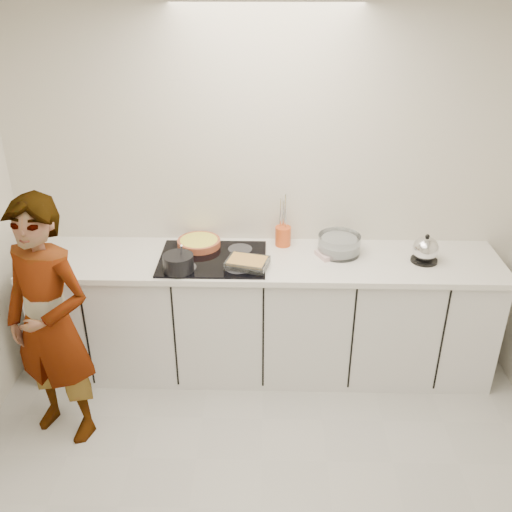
{
  "coord_description": "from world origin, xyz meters",
  "views": [
    {
      "loc": [
        0.03,
        -2.17,
        2.71
      ],
      "look_at": [
        -0.05,
        1.05,
        1.05
      ],
      "focal_mm": 40.0,
      "sensor_mm": 36.0,
      "label": 1
    }
  ],
  "objects_px": {
    "mixing_bowl": "(339,245)",
    "cook": "(50,324)",
    "saucepan": "(178,263)",
    "utensil_crock": "(283,236)",
    "hob": "(213,259)",
    "tart_dish": "(199,243)",
    "baking_dish": "(247,263)",
    "kettle": "(425,250)"
  },
  "relations": [
    {
      "from": "hob",
      "to": "baking_dish",
      "type": "bearing_deg",
      "value": -25.85
    },
    {
      "from": "baking_dish",
      "to": "hob",
      "type": "bearing_deg",
      "value": 154.15
    },
    {
      "from": "utensil_crock",
      "to": "cook",
      "type": "relative_size",
      "value": 0.09
    },
    {
      "from": "kettle",
      "to": "utensil_crock",
      "type": "xyz_separation_m",
      "value": [
        -0.95,
        0.23,
        -0.02
      ]
    },
    {
      "from": "mixing_bowl",
      "to": "hob",
      "type": "bearing_deg",
      "value": -172.29
    },
    {
      "from": "tart_dish",
      "to": "cook",
      "type": "bearing_deg",
      "value": -133.95
    },
    {
      "from": "tart_dish",
      "to": "kettle",
      "type": "xyz_separation_m",
      "value": [
        1.55,
        -0.17,
        0.04
      ]
    },
    {
      "from": "saucepan",
      "to": "tart_dish",
      "type": "bearing_deg",
      "value": 75.78
    },
    {
      "from": "utensil_crock",
      "to": "cook",
      "type": "xyz_separation_m",
      "value": [
        -1.39,
        -0.89,
        -0.17
      ]
    },
    {
      "from": "tart_dish",
      "to": "kettle",
      "type": "relative_size",
      "value": 1.64
    },
    {
      "from": "hob",
      "to": "cook",
      "type": "xyz_separation_m",
      "value": [
        -0.91,
        -0.65,
        -0.11
      ]
    },
    {
      "from": "kettle",
      "to": "cook",
      "type": "distance_m",
      "value": 2.44
    },
    {
      "from": "cook",
      "to": "hob",
      "type": "bearing_deg",
      "value": 55.43
    },
    {
      "from": "tart_dish",
      "to": "cook",
      "type": "distance_m",
      "value": 1.16
    },
    {
      "from": "utensil_crock",
      "to": "kettle",
      "type": "bearing_deg",
      "value": -13.62
    },
    {
      "from": "baking_dish",
      "to": "kettle",
      "type": "height_order",
      "value": "kettle"
    },
    {
      "from": "baking_dish",
      "to": "utensil_crock",
      "type": "height_order",
      "value": "utensil_crock"
    },
    {
      "from": "baking_dish",
      "to": "mixing_bowl",
      "type": "distance_m",
      "value": 0.67
    },
    {
      "from": "saucepan",
      "to": "cook",
      "type": "bearing_deg",
      "value": -146.55
    },
    {
      "from": "hob",
      "to": "cook",
      "type": "relative_size",
      "value": 0.45
    },
    {
      "from": "baking_dish",
      "to": "mixing_bowl",
      "type": "bearing_deg",
      "value": 20.5
    },
    {
      "from": "hob",
      "to": "cook",
      "type": "bearing_deg",
      "value": -144.53
    },
    {
      "from": "tart_dish",
      "to": "saucepan",
      "type": "height_order",
      "value": "saucepan"
    },
    {
      "from": "tart_dish",
      "to": "cook",
      "type": "relative_size",
      "value": 0.22
    },
    {
      "from": "hob",
      "to": "tart_dish",
      "type": "bearing_deg",
      "value": 122.4
    },
    {
      "from": "tart_dish",
      "to": "baking_dish",
      "type": "bearing_deg",
      "value": -39.81
    },
    {
      "from": "saucepan",
      "to": "mixing_bowl",
      "type": "bearing_deg",
      "value": 15.63
    },
    {
      "from": "saucepan",
      "to": "utensil_crock",
      "type": "height_order",
      "value": "saucepan"
    },
    {
      "from": "hob",
      "to": "saucepan",
      "type": "bearing_deg",
      "value": -138.28
    },
    {
      "from": "saucepan",
      "to": "baking_dish",
      "type": "relative_size",
      "value": 0.66
    },
    {
      "from": "hob",
      "to": "baking_dish",
      "type": "xyz_separation_m",
      "value": [
        0.24,
        -0.12,
        0.04
      ]
    },
    {
      "from": "hob",
      "to": "mixing_bowl",
      "type": "height_order",
      "value": "mixing_bowl"
    },
    {
      "from": "hob",
      "to": "mixing_bowl",
      "type": "relative_size",
      "value": 2.35
    },
    {
      "from": "mixing_bowl",
      "to": "utensil_crock",
      "type": "distance_m",
      "value": 0.4
    },
    {
      "from": "kettle",
      "to": "baking_dish",
      "type": "bearing_deg",
      "value": -174.0
    },
    {
      "from": "utensil_crock",
      "to": "hob",
      "type": "bearing_deg",
      "value": -153.59
    },
    {
      "from": "mixing_bowl",
      "to": "cook",
      "type": "relative_size",
      "value": 0.19
    },
    {
      "from": "hob",
      "to": "saucepan",
      "type": "height_order",
      "value": "saucepan"
    },
    {
      "from": "saucepan",
      "to": "utensil_crock",
      "type": "relative_size",
      "value": 1.45
    },
    {
      "from": "hob",
      "to": "saucepan",
      "type": "xyz_separation_m",
      "value": [
        -0.2,
        -0.18,
        0.06
      ]
    },
    {
      "from": "saucepan",
      "to": "utensil_crock",
      "type": "xyz_separation_m",
      "value": [
        0.69,
        0.42,
        0.0
      ]
    },
    {
      "from": "baking_dish",
      "to": "utensil_crock",
      "type": "distance_m",
      "value": 0.43
    }
  ]
}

